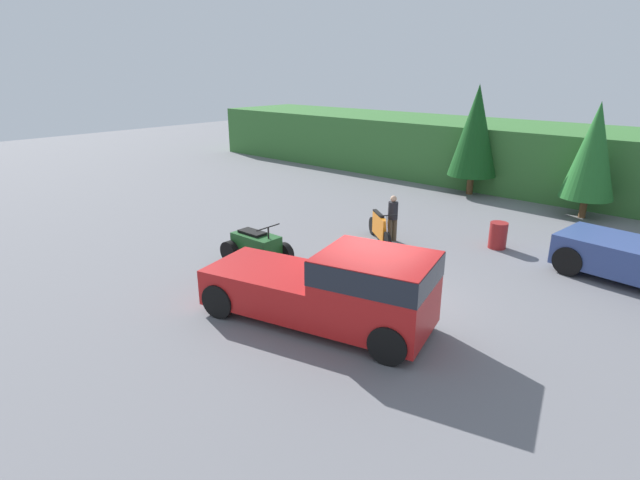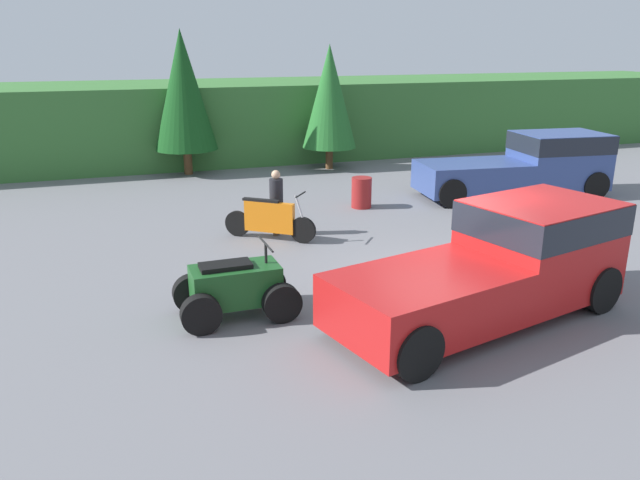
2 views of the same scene
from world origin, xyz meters
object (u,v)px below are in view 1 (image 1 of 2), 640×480
Objects in this scene: dirt_bike at (380,228)px; quad_atv at (256,247)px; rider_person at (393,217)px; pickup_truck_red at (338,287)px; steel_barrel at (498,235)px.

quad_atv is at bearing -74.09° from dirt_bike.
dirt_bike is 1.18× the size of rider_person.
pickup_truck_red is 2.75× the size of quad_atv.
quad_atv is at bearing -128.38° from steel_barrel.
dirt_bike is (-2.75, 5.53, -0.51)m from pickup_truck_red.
rider_person is (1.94, 4.48, 0.37)m from quad_atv.
rider_person is at bearing -149.51° from steel_barrel.
steel_barrel is (3.28, 2.13, -0.06)m from dirt_bike.
pickup_truck_red is 6.20m from dirt_bike.
pickup_truck_red is 6.50× the size of steel_barrel.
dirt_bike is at bearing 66.89° from quad_atv.
rider_person is (-2.47, 5.89, -0.12)m from pickup_truck_red.
dirt_bike is at bearing 102.41° from pickup_truck_red.
pickup_truck_red is at bearing -25.66° from dirt_bike.
pickup_truck_red reaches higher than quad_atv.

